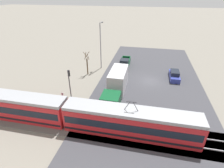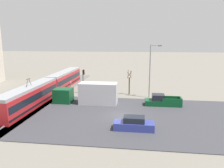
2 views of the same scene
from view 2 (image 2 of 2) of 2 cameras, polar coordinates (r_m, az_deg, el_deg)
The scene contains 11 objects.
ground_plane at distance 30.12m, azimuth 2.21°, elevation -8.38°, with size 320.00×320.00×0.00m, color slate.
road_surface at distance 30.11m, azimuth 2.21°, elevation -8.31°, with size 18.22×41.90×0.08m.
rail_bed at distance 34.27m, azimuth -22.08°, elevation -6.67°, with size 66.38×4.40×0.22m.
light_rail_tram at distance 42.43m, azimuth -15.75°, elevation -0.58°, with size 31.22×2.62×4.42m.
box_truck at distance 35.45m, azimuth -5.86°, elevation -2.58°, with size 2.55×10.29×3.41m.
pickup_truck at distance 35.31m, azimuth 12.99°, elevation -4.41°, with size 1.91×5.62×1.76m.
sedan_car_0 at distance 25.57m, azimuth 5.76°, elevation -10.40°, with size 1.70×4.60×1.57m.
traffic_light_pole at distance 42.18m, azimuth -7.48°, elevation 1.58°, with size 0.28×0.47×4.65m.
street_tree at distance 41.32m, azimuth 4.55°, elevation 0.15°, with size 1.11×0.92×4.68m.
street_lamp_near_crossing at distance 39.03m, azimuth 10.15°, elevation 4.12°, with size 0.36×1.95×9.41m.
no_parking_sign at distance 43.22m, azimuth -10.67°, elevation -0.43°, with size 0.32×0.08×2.39m.
Camera 2 is at (-28.22, -2.50, 10.24)m, focal length 35.00 mm.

